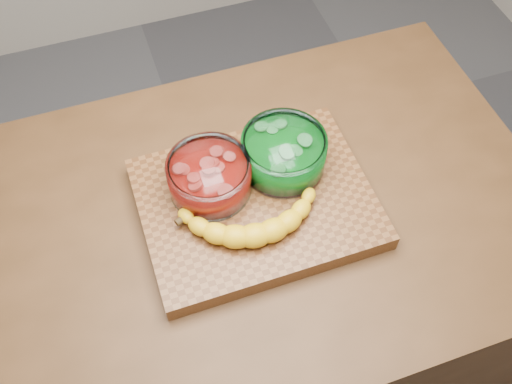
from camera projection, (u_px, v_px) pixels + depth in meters
name	position (u px, v px, depth m)	size (l,w,h in m)	color
ground	(256.00, 354.00, 1.89)	(3.50, 3.50, 0.00)	#515256
counter	(256.00, 299.00, 1.52)	(1.20, 0.80, 0.90)	#4B2E16
cutting_board	(256.00, 203.00, 1.13)	(0.45, 0.35, 0.04)	brown
bowl_red	(210.00, 177.00, 1.10)	(0.16, 0.16, 0.08)	white
bowl_green	(284.00, 153.00, 1.13)	(0.17, 0.17, 0.08)	white
banana	(252.00, 216.00, 1.07)	(0.30, 0.15, 0.04)	gold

